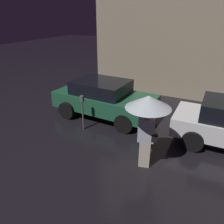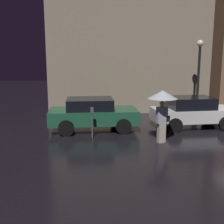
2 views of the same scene
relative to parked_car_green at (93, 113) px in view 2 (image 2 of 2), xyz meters
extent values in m
cube|color=gray|center=(2.55, 4.99, 4.52)|extent=(9.77, 3.00, 10.60)
cube|color=#1E5638|center=(0.04, 0.00, -0.12)|extent=(4.11, 1.98, 0.63)
cube|color=black|center=(-0.12, 0.00, 0.45)|extent=(2.16, 1.69, 0.50)
cylinder|color=black|center=(1.30, 0.91, -0.44)|extent=(0.69, 0.22, 0.69)
cylinder|color=black|center=(1.30, -0.91, -0.44)|extent=(0.69, 0.22, 0.69)
cylinder|color=black|center=(-1.21, 0.91, -0.44)|extent=(0.69, 0.22, 0.69)
cylinder|color=black|center=(-1.21, -0.91, -0.44)|extent=(0.69, 0.22, 0.69)
cube|color=silver|center=(4.86, -0.13, -0.16)|extent=(3.94, 1.74, 0.60)
cube|color=black|center=(4.70, -0.13, 0.42)|extent=(2.06, 1.52, 0.55)
cylinder|color=black|center=(6.08, 0.71, -0.45)|extent=(0.66, 0.22, 0.66)
cylinder|color=black|center=(3.64, 0.71, -0.45)|extent=(0.66, 0.22, 0.66)
cylinder|color=black|center=(3.64, -0.98, -0.45)|extent=(0.66, 0.22, 0.66)
cube|color=beige|center=(2.57, -2.36, -0.39)|extent=(0.34, 0.26, 0.80)
cube|color=#B2B7C6|center=(2.57, -2.36, 0.34)|extent=(0.47, 0.30, 0.66)
sphere|color=tan|center=(2.57, -2.36, 0.78)|extent=(0.22, 0.22, 0.22)
cylinder|color=black|center=(2.57, -2.36, 0.60)|extent=(0.02, 0.02, 0.78)
cone|color=silver|center=(2.57, -2.36, 1.15)|extent=(1.16, 1.16, 0.32)
cube|color=black|center=(2.81, -2.36, 0.18)|extent=(0.18, 0.14, 0.22)
cylinder|color=#4C5154|center=(-0.12, -1.37, -0.24)|extent=(0.06, 0.06, 1.09)
cube|color=#4C5154|center=(-0.12, -1.37, 0.41)|extent=(0.12, 0.10, 0.22)
cylinder|color=black|center=(6.01, 2.06, 1.16)|extent=(0.14, 0.14, 3.90)
sphere|color=#F9EAB7|center=(6.01, 2.06, 3.30)|extent=(0.36, 0.36, 0.36)
camera|label=1|loc=(4.03, -7.21, 3.16)|focal=35.00mm
camera|label=2|loc=(-0.80, -12.79, 2.59)|focal=45.00mm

